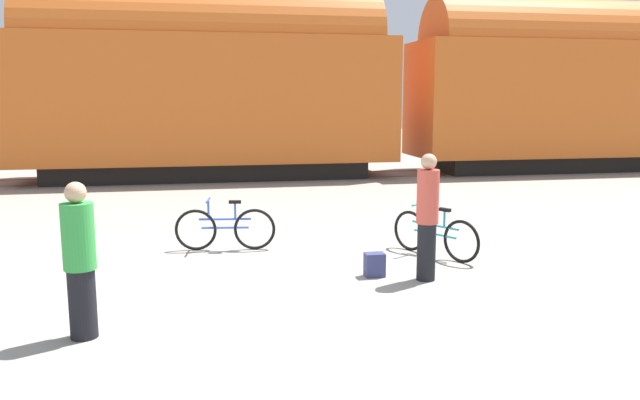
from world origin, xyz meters
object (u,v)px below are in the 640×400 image
freight_train (207,80)px  backpack (375,265)px  bicycle_blue (225,228)px  person_in_green (80,261)px  person_in_red (427,216)px  bicycle_teal (435,235)px

freight_train → backpack: size_ratio=107.82×
freight_train → backpack: bearing=-79.6°
backpack → bicycle_blue: bearing=135.8°
person_in_green → person_in_red: 4.53m
person_in_green → bicycle_blue: bearing=-59.9°
bicycle_teal → person_in_red: (-0.60, -1.22, 0.55)m
bicycle_teal → backpack: bearing=-143.9°
freight_train → bicycle_blue: bearing=-89.5°
person_in_green → freight_train: bearing=-42.1°
bicycle_teal → freight_train: bearing=107.7°
person_in_red → backpack: (-0.66, 0.30, -0.74)m
bicycle_blue → person_in_red: 3.56m
bicycle_blue → bicycle_teal: size_ratio=1.11×
bicycle_blue → freight_train: bearing=90.5°
freight_train → person_in_green: (-1.55, -13.11, -2.20)m
freight_train → bicycle_teal: 11.41m
bicycle_blue → person_in_red: (2.69, -2.28, 0.54)m
freight_train → bicycle_blue: (0.09, -9.51, -2.68)m
person_in_green → backpack: person_in_green is taller
freight_train → person_in_red: size_ratio=20.64×
backpack → person_in_red: bearing=-24.8°
backpack → freight_train: bearing=100.4°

